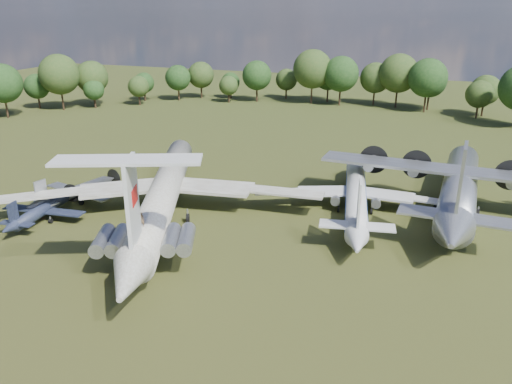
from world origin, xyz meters
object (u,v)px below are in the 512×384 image
at_px(an12_transport, 459,192).
at_px(small_prop_northwest, 75,194).
at_px(person_on_il62, 142,220).
at_px(il62_airliner, 164,198).
at_px(tu104_jet, 356,198).
at_px(small_prop_west, 42,213).

distance_m(an12_transport, small_prop_northwest, 54.46).
height_order(small_prop_northwest, person_on_il62, person_on_il62).
height_order(an12_transport, small_prop_northwest, an12_transport).
xyz_separation_m(il62_airliner, person_on_il62, (5.80, -14.24, 3.55)).
bearing_deg(il62_airliner, an12_transport, 0.65).
bearing_deg(an12_transport, tu104_jet, -157.51).
xyz_separation_m(tu104_jet, small_prop_west, (-38.47, -18.05, -0.75)).
bearing_deg(tu104_jet, person_on_il62, -135.58).
distance_m(tu104_jet, small_prop_west, 42.50).
xyz_separation_m(tu104_jet, small_prop_northwest, (-38.85, -10.79, -0.67)).
distance_m(tu104_jet, small_prop_northwest, 40.33).
bearing_deg(small_prop_west, tu104_jet, 18.94).
xyz_separation_m(an12_transport, person_on_il62, (-31.40, -29.90, 3.43)).
relative_size(il62_airliner, tu104_jet, 1.48).
relative_size(small_prop_west, person_on_il62, 9.79).
distance_m(small_prop_west, person_on_il62, 22.22).
bearing_deg(small_prop_northwest, person_on_il62, -22.21).
bearing_deg(small_prop_west, an12_transport, 17.51).
relative_size(il62_airliner, an12_transport, 1.29).
relative_size(an12_transport, small_prop_northwest, 2.60).
distance_m(small_prop_west, small_prop_northwest, 7.28).
distance_m(il62_airliner, an12_transport, 40.36).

